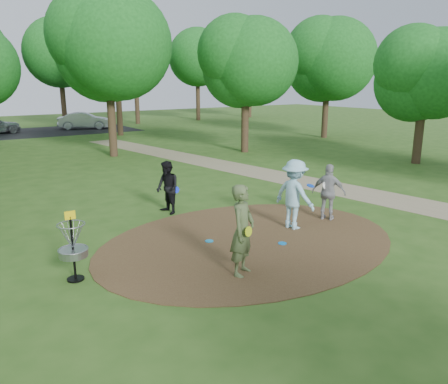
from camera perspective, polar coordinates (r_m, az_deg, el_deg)
ground at (r=11.70m, az=3.37°, el=-6.43°), size 100.00×100.00×0.00m
dirt_clearing at (r=11.70m, az=3.37°, el=-6.38°), size 8.40×8.40×0.02m
footpath at (r=17.49m, az=16.22°, el=0.07°), size 7.55×39.89×0.01m
parking_lot at (r=39.79m, az=-21.99°, el=7.35°), size 14.00×8.00×0.01m
player_observer_with_disc at (r=9.44m, az=2.43°, el=-5.04°), size 0.89×0.80×2.03m
player_throwing_with_disc at (r=12.55m, az=9.17°, el=-0.33°), size 1.25×1.40×2.01m
player_walking_with_disc at (r=13.95m, az=-7.39°, el=0.56°), size 0.73×0.86×1.70m
player_waiting_with_disc at (r=13.56m, az=13.52°, el=-0.05°), size 0.86×1.09×1.73m
disc_ground_cyan at (r=11.62m, az=-1.95°, el=-6.41°), size 0.22×0.22×0.02m
disc_ground_blue at (r=11.56m, az=7.63°, el=-6.66°), size 0.22×0.22×0.02m
car_right at (r=40.69m, az=-17.77°, el=8.87°), size 4.67×3.10×1.45m
disc_golf_basket at (r=9.74m, az=-19.20°, el=-6.12°), size 0.63×0.63×1.54m
tree_ring at (r=20.52m, az=-8.70°, el=17.31°), size 37.35×45.33×9.30m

